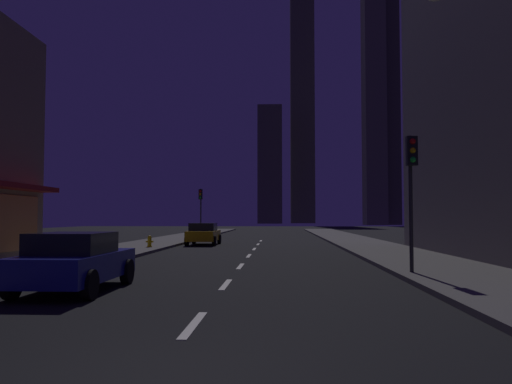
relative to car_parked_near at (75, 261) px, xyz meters
name	(u,v)px	position (x,y,z in m)	size (l,w,h in m)	color
ground_plane	(260,243)	(3.60, 25.01, -0.79)	(78.00, 136.00, 0.10)	black
sidewalk_right	(356,242)	(10.60, 25.01, -0.67)	(4.00, 76.00, 0.15)	#605E59
sidewalk_left	(165,241)	(-3.40, 25.01, -0.67)	(4.00, 76.00, 0.15)	#605E59
lane_marking_center	(245,260)	(3.60, 9.21, -0.73)	(0.16, 38.60, 0.01)	silver
skyscraper_distant_tall	(270,165)	(2.18, 141.09, 16.89)	(7.25, 6.48, 35.26)	#514D3D
skyscraper_distant_mid	(302,101)	(12.36, 151.65, 38.37)	(7.50, 8.99, 78.21)	#524E3D
skyscraper_distant_short	(374,98)	(28.17, 113.31, 30.22)	(5.02, 6.64, 61.91)	#5E5946
skyscraper_distant_slender	(384,70)	(31.26, 116.47, 38.04)	(6.98, 5.60, 77.56)	#474335
car_parked_near	(75,261)	(0.00, 0.00, 0.00)	(1.98, 4.24, 1.45)	navy
car_parked_far	(204,234)	(0.00, 21.52, 0.00)	(1.98, 4.24, 1.45)	gold
fire_hydrant_far_left	(150,242)	(-2.30, 16.33, -0.29)	(0.42, 0.30, 0.65)	gold
traffic_light_near_right	(411,173)	(9.10, 3.35, 2.45)	(0.32, 0.48, 4.20)	#2D2D2D
traffic_light_far_left	(201,202)	(-1.90, 32.48, 2.45)	(0.32, 0.48, 4.20)	#2D2D2D
street_lamp_right	(476,54)	(8.98, -2.28, 4.33)	(1.96, 0.56, 6.58)	#38383D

